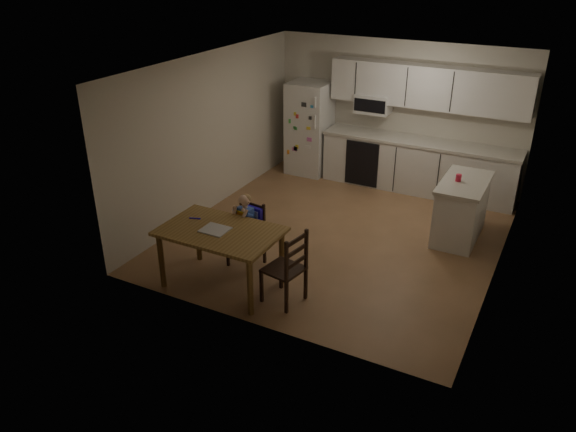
# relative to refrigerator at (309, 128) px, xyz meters

# --- Properties ---
(room) EXTENTS (4.52, 5.01, 2.51)m
(room) POSITION_rel_refrigerator_xyz_m (1.55, -1.67, 0.40)
(room) COLOR brown
(room) RESTS_ON ground
(refrigerator) EXTENTS (0.72, 0.70, 1.70)m
(refrigerator) POSITION_rel_refrigerator_xyz_m (0.00, 0.00, 0.00)
(refrigerator) COLOR silver
(refrigerator) RESTS_ON ground
(kitchen_run) EXTENTS (3.37, 0.62, 2.15)m
(kitchen_run) POSITION_rel_refrigerator_xyz_m (2.05, 0.09, 0.03)
(kitchen_run) COLOR silver
(kitchen_run) RESTS_ON ground
(kitchen_island) EXTENTS (0.63, 1.20, 0.89)m
(kitchen_island) POSITION_rel_refrigerator_xyz_m (3.13, -1.40, -0.40)
(kitchen_island) COLOR silver
(kitchen_island) RESTS_ON ground
(red_cup) EXTENTS (0.08, 0.08, 0.10)m
(red_cup) POSITION_rel_refrigerator_xyz_m (3.04, -1.44, 0.09)
(red_cup) COLOR red
(red_cup) RESTS_ON kitchen_island
(dining_table) EXTENTS (1.46, 0.94, 0.78)m
(dining_table) POSITION_rel_refrigerator_xyz_m (0.78, -4.12, -0.17)
(dining_table) COLOR brown
(dining_table) RESTS_ON ground
(napkin) EXTENTS (0.33, 0.28, 0.01)m
(napkin) POSITION_rel_refrigerator_xyz_m (0.73, -4.15, -0.06)
(napkin) COLOR #B7B7BC
(napkin) RESTS_ON dining_table
(toddler_spoon) EXTENTS (0.12, 0.06, 0.02)m
(toddler_spoon) POSITION_rel_refrigerator_xyz_m (0.31, -4.02, -0.06)
(toddler_spoon) COLOR #2012CB
(toddler_spoon) RESTS_ON dining_table
(chair_booster) EXTENTS (0.44, 0.44, 1.03)m
(chair_booster) POSITION_rel_refrigerator_xyz_m (0.78, -3.51, -0.23)
(chair_booster) COLOR black
(chair_booster) RESTS_ON ground
(chair_side) EXTENTS (0.49, 0.49, 0.95)m
(chair_side) POSITION_rel_refrigerator_xyz_m (1.72, -4.09, -0.31)
(chair_side) COLOR black
(chair_side) RESTS_ON ground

